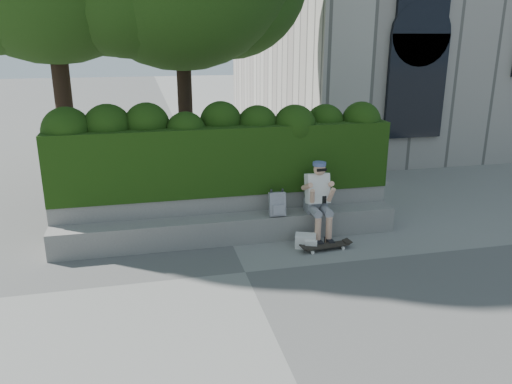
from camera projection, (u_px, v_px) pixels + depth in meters
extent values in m
plane|color=slate|center=(245.00, 272.00, 7.59)|extent=(80.00, 80.00, 0.00)
cube|color=gray|center=(230.00, 229.00, 8.69)|extent=(6.00, 0.45, 0.45)
cube|color=gray|center=(226.00, 212.00, 9.09)|extent=(6.00, 0.50, 0.75)
cube|color=black|center=(223.00, 157.00, 9.00)|extent=(6.00, 1.00, 1.20)
cylinder|color=black|center=(186.00, 124.00, 11.29)|extent=(0.32, 0.32, 3.06)
cylinder|color=black|center=(67.00, 128.00, 10.88)|extent=(0.37, 0.37, 3.06)
cube|color=gray|center=(315.00, 205.00, 8.87)|extent=(0.36, 0.26, 0.22)
cube|color=silver|center=(317.00, 188.00, 8.71)|extent=(0.40, 0.32, 0.55)
sphere|color=tan|center=(320.00, 169.00, 8.53)|extent=(0.21, 0.21, 0.21)
cylinder|color=#4A5989|center=(319.00, 164.00, 8.52)|extent=(0.23, 0.23, 0.06)
cube|color=black|center=(324.00, 200.00, 8.41)|extent=(0.07, 0.02, 0.13)
cylinder|color=tan|center=(318.00, 231.00, 8.54)|extent=(0.11, 0.11, 0.47)
cylinder|color=tan|center=(329.00, 230.00, 8.58)|extent=(0.11, 0.11, 0.47)
cube|color=black|center=(319.00, 243.00, 8.54)|extent=(0.10, 0.26, 0.10)
cube|color=black|center=(330.00, 242.00, 8.58)|extent=(0.10, 0.26, 0.10)
cube|color=black|center=(326.00, 246.00, 8.37)|extent=(0.82, 0.28, 0.02)
cylinder|color=silver|center=(313.00, 252.00, 8.23)|extent=(0.06, 0.04, 0.06)
cylinder|color=silver|center=(308.00, 248.00, 8.38)|extent=(0.06, 0.04, 0.06)
cylinder|color=silver|center=(343.00, 248.00, 8.40)|extent=(0.06, 0.04, 0.06)
cylinder|color=silver|center=(338.00, 244.00, 8.55)|extent=(0.06, 0.04, 0.06)
cube|color=#A6A5AA|center=(277.00, 204.00, 8.64)|extent=(0.29, 0.17, 0.41)
cube|color=silver|center=(306.00, 241.00, 8.47)|extent=(0.41, 0.35, 0.23)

